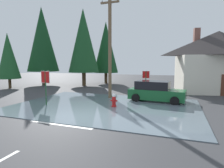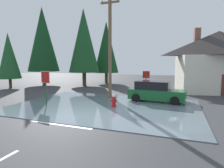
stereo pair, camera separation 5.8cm
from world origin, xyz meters
The scene contains 13 objects.
ground_plane centered at (0.00, 0.00, -0.05)m, with size 80.00×80.00×0.10m, color #38383A.
flood_puddle centered at (0.46, 3.17, 0.02)m, with size 12.68×8.94×0.04m, color slate.
lane_stop_bar centered at (-0.11, -1.34, 0.00)m, with size 3.63×0.30×0.01m, color silver.
stop_sign_near centered at (-3.51, 1.85, 1.77)m, with size 0.84×0.17×2.46m.
fire_hydrant centered at (1.19, 3.01, 0.47)m, with size 0.48×0.41×0.95m.
utility_pole centered at (-0.22, 6.04, 4.46)m, with size 1.60×0.28×8.56m.
stop_sign_far centered at (2.21, 9.78, 1.60)m, with size 0.69×0.26×2.24m.
house centered at (8.99, 13.16, 3.26)m, with size 9.07×6.92×6.77m.
parked_car centered at (3.63, 6.04, 0.76)m, with size 4.41×2.31×1.60m.
pine_tree_tall_left centered at (-4.99, 17.17, 5.31)m, with size 3.61×3.61×9.03m.
pine_tree_mid_left centered at (-12.45, 12.45, 6.22)m, with size 4.23×4.23×10.57m.
pine_tree_short_left centered at (-6.73, 13.52, 5.94)m, with size 4.04×4.04×10.10m.
pine_tree_far_center centered at (-13.82, 8.05, 3.86)m, with size 2.62×2.62×6.56m.
Camera 1 is at (5.34, -8.95, 3.00)m, focal length 30.17 mm.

